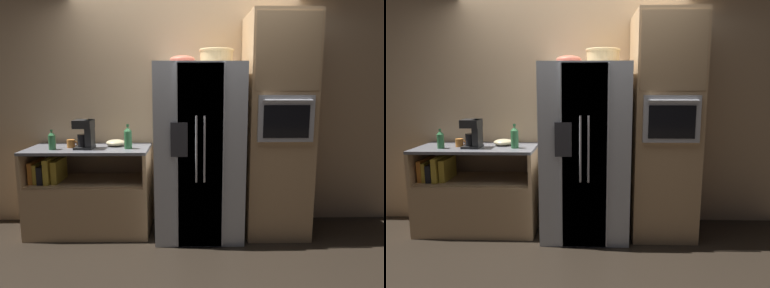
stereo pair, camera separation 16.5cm
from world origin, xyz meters
TOP-DOWN VIEW (x-y plane):
  - ground_plane at (0.00, 0.00)m, footprint 20.00×20.00m
  - wall_back at (0.00, 0.43)m, footprint 12.00×0.06m
  - counter_left at (-1.04, 0.08)m, footprint 1.27×0.62m
  - refrigerator at (0.14, 0.01)m, footprint 0.88×0.80m
  - wall_oven at (0.95, 0.05)m, footprint 0.65×0.74m
  - wicker_basket at (0.32, 0.10)m, footprint 0.35×0.35m
  - fruit_bowl at (-0.03, 0.09)m, footprint 0.26×0.26m
  - bottle_tall at (-0.60, 0.01)m, footprint 0.08×0.08m
  - bottle_short at (-1.37, -0.03)m, footprint 0.07×0.07m
  - mug at (-1.21, 0.08)m, footprint 0.11×0.08m
  - mixing_bowl at (-0.76, 0.17)m, footprint 0.21×0.21m
  - coffee_maker at (-1.03, 0.02)m, footprint 0.18×0.20m

SIDE VIEW (x-z plane):
  - ground_plane at x=0.00m, z-range 0.00..0.00m
  - counter_left at x=-1.04m, z-range -0.12..0.81m
  - refrigerator at x=0.14m, z-range 0.00..1.80m
  - mixing_bowl at x=-0.76m, z-range 0.93..1.00m
  - mug at x=-1.21m, z-range 0.93..1.01m
  - bottle_short at x=-1.37m, z-range 0.92..1.12m
  - bottle_tall at x=-0.60m, z-range 0.91..1.17m
  - coffee_maker at x=-1.03m, z-range 0.94..1.24m
  - wall_oven at x=0.95m, z-range 0.00..2.29m
  - wall_back at x=0.00m, z-range 0.00..2.80m
  - fruit_bowl at x=-0.03m, z-range 1.80..1.88m
  - wicker_basket at x=0.32m, z-range 1.80..1.95m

